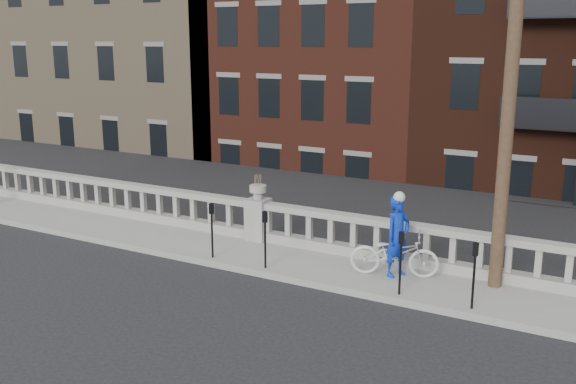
% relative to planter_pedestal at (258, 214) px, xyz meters
% --- Properties ---
extents(ground, '(120.00, 120.00, 0.00)m').
position_rel_planter_pedestal_xyz_m(ground, '(0.00, -3.95, -0.83)').
color(ground, black).
rests_on(ground, ground).
extents(sidewalk, '(32.00, 2.20, 0.15)m').
position_rel_planter_pedestal_xyz_m(sidewalk, '(0.00, -0.95, -0.76)').
color(sidewalk, gray).
rests_on(sidewalk, ground).
extents(balustrade, '(28.00, 0.34, 1.03)m').
position_rel_planter_pedestal_xyz_m(balustrade, '(0.00, 0.00, -0.19)').
color(balustrade, gray).
rests_on(balustrade, sidewalk).
extents(planter_pedestal, '(0.55, 0.55, 1.76)m').
position_rel_planter_pedestal_xyz_m(planter_pedestal, '(0.00, 0.00, 0.00)').
color(planter_pedestal, gray).
rests_on(planter_pedestal, sidewalk).
extents(lower_level, '(80.00, 44.00, 20.80)m').
position_rel_planter_pedestal_xyz_m(lower_level, '(0.56, 19.09, 1.80)').
color(lower_level, '#605E59').
rests_on(lower_level, ground).
extents(utility_pole, '(1.60, 0.28, 10.00)m').
position_rel_planter_pedestal_xyz_m(utility_pole, '(6.20, -0.35, 4.41)').
color(utility_pole, '#422D1E').
rests_on(utility_pole, sidewalk).
extents(parking_meter_a, '(0.10, 0.09, 1.36)m').
position_rel_planter_pedestal_xyz_m(parking_meter_a, '(-0.20, -1.80, 0.17)').
color(parking_meter_a, black).
rests_on(parking_meter_a, sidewalk).
extents(parking_meter_b, '(0.10, 0.09, 1.36)m').
position_rel_planter_pedestal_xyz_m(parking_meter_b, '(1.30, -1.80, 0.17)').
color(parking_meter_b, black).
rests_on(parking_meter_b, sidewalk).
extents(parking_meter_c, '(0.10, 0.09, 1.36)m').
position_rel_planter_pedestal_xyz_m(parking_meter_c, '(4.56, -1.80, 0.17)').
color(parking_meter_c, black).
rests_on(parking_meter_c, sidewalk).
extents(parking_meter_d, '(0.10, 0.09, 1.36)m').
position_rel_planter_pedestal_xyz_m(parking_meter_d, '(6.06, -1.80, 0.17)').
color(parking_meter_d, black).
rests_on(parking_meter_d, sidewalk).
extents(bicycle, '(2.08, 1.24, 1.03)m').
position_rel_planter_pedestal_xyz_m(bicycle, '(4.08, -0.82, -0.16)').
color(bicycle, silver).
rests_on(bicycle, sidewalk).
extents(cyclist, '(0.67, 0.79, 1.83)m').
position_rel_planter_pedestal_xyz_m(cyclist, '(4.13, -0.78, 0.24)').
color(cyclist, '#0C2CB6').
rests_on(cyclist, sidewalk).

